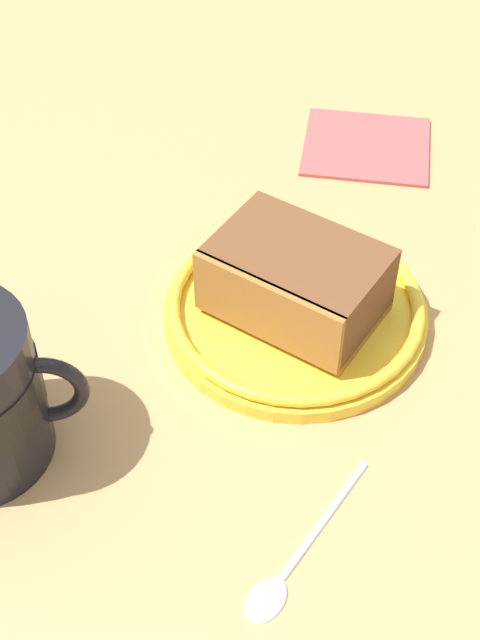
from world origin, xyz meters
The scene contains 5 objects.
ground_plane centered at (0.00, 0.00, -1.54)cm, with size 150.55×150.55×3.08cm, color tan.
small_plate centered at (-2.74, -3.80, 0.96)cm, with size 18.13×18.13×1.95cm.
cake_slice centered at (-2.74, -3.53, 3.77)cm, with size 11.02×8.02×5.40cm.
teaspoon centered at (-12.20, 12.88, 0.35)cm, with size 2.09×12.12×0.80cm.
folded_napkin centered at (2.47, -24.22, 0.30)cm, with size 10.45×9.51×0.60cm, color #B24C4C.
Camera 1 is at (-23.14, 34.04, 45.38)cm, focal length 50.59 mm.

